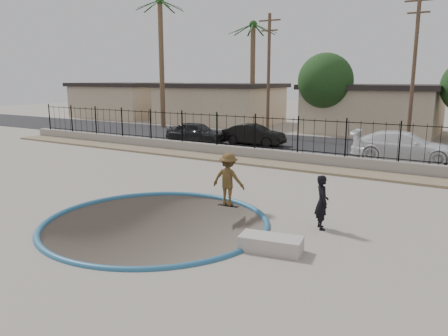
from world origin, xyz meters
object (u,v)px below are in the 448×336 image
Objects in this scene: car_c at (404,146)px; videographer at (322,202)px; skateboard at (228,206)px; car_b at (254,135)px; car_a at (197,132)px; skater at (228,182)px; concrete_ledge at (271,244)px.

videographer is at bearing 173.83° from car_c.
car_b reaches higher than skateboard.
car_c reaches higher than car_a.
concrete_ledge is (2.96, -2.78, -0.70)m from skater.
car_b is at bearing 119.26° from concrete_ledge.
car_c is (3.57, 12.30, 0.77)m from skateboard.
car_a is at bearing -56.01° from skater.
videographer reaches higher than car_a.
videographer is (3.48, -0.43, -0.09)m from skater.
concrete_ledge is 0.38× the size of car_b.
skateboard is 4.07m from concrete_ledge.
videographer is at bearing -138.29° from car_a.
car_b is at bearing 107.96° from skateboard.
skater is 0.85m from skateboard.
car_a is (-9.66, 11.80, 0.71)m from skateboard.
concrete_ledge reaches higher than skateboard.
car_b is (-5.92, 13.08, -0.18)m from skater.
skateboard is at bearing 136.86° from concrete_ledge.
car_c is (0.09, 12.73, 0.01)m from videographer.
car_c is (0.60, 15.08, 0.62)m from concrete_ledge.
car_a is at bearing 130.88° from concrete_ledge.
videographer is at bearing -13.38° from skateboard.
skateboard is 3.58m from videographer.
car_a is (-12.62, 14.58, 0.56)m from concrete_ledge.
skater is 0.34× the size of car_c.
car_b reaches higher than concrete_ledge.
skateboard is 15.26m from car_a.
skateboard is 14.38m from car_b.
concrete_ledge is (2.96, -2.78, 0.15)m from skateboard.
skateboard is at bearing -146.04° from car_a.
skater is at bearing -141.40° from skateboard.
concrete_ledge is 18.19m from car_b.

